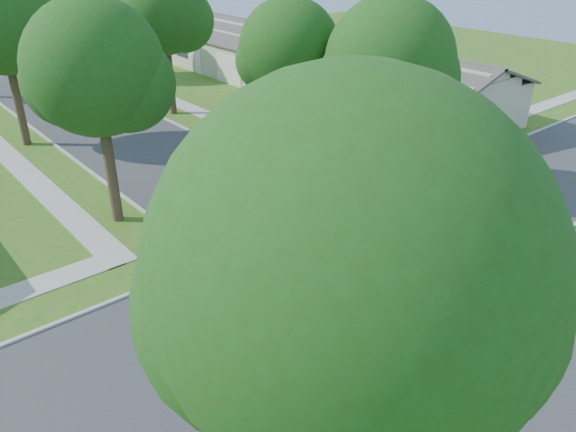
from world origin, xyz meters
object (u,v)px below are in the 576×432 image
(tree_ne_corner, at_px, (390,68))
(car_curb_east, at_px, (88,96))
(house_ne_near, at_px, (404,92))
(tree_w_near, at_px, (97,74))
(tree_w_mid, at_px, (2,25))
(stop_sign_sw, at_px, (354,348))
(stop_sign_ne, at_px, (351,151))
(tree_sw_corner, at_px, (351,284))
(tree_e_mid, at_px, (165,14))
(car_driveway, at_px, (312,148))
(tree_e_near, at_px, (290,54))
(house_ne_far, at_px, (242,50))
(tree_e_far, at_px, (83,0))

(tree_ne_corner, bearing_deg, car_curb_east, 103.04)
(tree_ne_corner, bearing_deg, house_ne_near, 35.18)
(tree_w_near, bearing_deg, tree_w_mid, 89.98)
(stop_sign_sw, relative_size, stop_sign_ne, 1.00)
(stop_sign_sw, distance_m, tree_w_mid, 26.09)
(stop_sign_ne, relative_size, tree_sw_corner, 0.31)
(tree_e_mid, height_order, car_driveway, tree_e_mid)
(house_ne_near, bearing_deg, car_driveway, -167.06)
(tree_ne_corner, distance_m, car_curb_east, 23.40)
(stop_sign_ne, bearing_deg, tree_e_mid, 89.80)
(stop_sign_sw, height_order, tree_e_near, tree_e_near)
(stop_sign_ne, relative_size, tree_e_mid, 0.32)
(stop_sign_ne, height_order, tree_e_mid, tree_e_mid)
(house_ne_far, bearing_deg, tree_ne_corner, -111.23)
(stop_sign_sw, xyz_separation_m, house_ne_near, (20.69, 15.70, -0.51))
(stop_sign_sw, xyz_separation_m, car_driveway, (10.70, 13.40, -1.26))
(house_ne_near, bearing_deg, house_ne_far, 90.00)
(stop_sign_ne, bearing_deg, stop_sign_sw, -135.00)
(house_ne_near, bearing_deg, stop_sign_ne, -150.86)
(tree_e_mid, distance_m, tree_sw_corner, 30.54)
(tree_w_mid, relative_size, house_ne_far, 0.70)
(stop_sign_sw, xyz_separation_m, stop_sign_ne, (9.40, 9.40, 0.00))
(tree_sw_corner, bearing_deg, house_ne_far, 56.94)
(tree_e_far, bearing_deg, car_curb_east, -115.29)
(stop_sign_sw, xyz_separation_m, tree_e_near, (9.45, 13.71, 3.61))
(tree_e_mid, xyz_separation_m, tree_sw_corner, (-12.19, -28.00, 0.01))
(tree_ne_corner, xyz_separation_m, house_ne_far, (9.63, 24.79, -4.08))
(tree_e_near, relative_size, tree_sw_corner, 0.87)
(stop_sign_sw, distance_m, house_ne_near, 25.98)
(stop_sign_ne, distance_m, car_curb_east, 22.11)
(tree_w_mid, bearing_deg, tree_w_near, -90.02)
(tree_e_mid, bearing_deg, tree_e_far, 90.02)
(tree_w_near, relative_size, house_ne_far, 0.66)
(tree_w_mid, xyz_separation_m, house_ne_far, (20.63, 7.99, -4.97))
(stop_sign_ne, distance_m, house_ne_far, 26.80)
(tree_e_mid, xyz_separation_m, car_driveway, (1.24, -12.31, -5.48))
(tree_w_near, bearing_deg, tree_e_far, 69.40)
(car_curb_east, bearing_deg, stop_sign_ne, -83.72)
(house_ne_near, height_order, car_curb_east, house_ne_near)
(car_driveway, bearing_deg, house_ne_far, -43.85)
(tree_e_far, bearing_deg, tree_w_near, -110.60)
(stop_sign_ne, bearing_deg, tree_sw_corner, -136.06)
(tree_w_mid, relative_size, car_driveway, 2.04)
(stop_sign_sw, bearing_deg, tree_e_mid, 69.80)
(tree_w_mid, bearing_deg, tree_e_far, 54.15)
(tree_w_mid, distance_m, tree_sw_corner, 28.14)
(tree_w_mid, xyz_separation_m, car_curb_east, (5.84, 5.48, -5.84))
(tree_e_mid, bearing_deg, tree_w_near, -128.08)
(tree_w_mid, bearing_deg, tree_ne_corner, -56.78)
(car_curb_east, bearing_deg, tree_ne_corner, -79.80)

